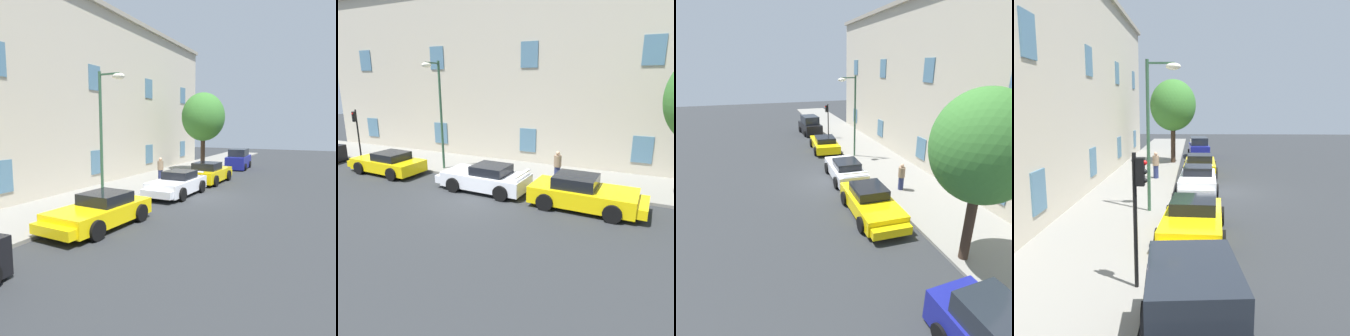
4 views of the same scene
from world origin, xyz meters
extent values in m
plane|color=#2B2D30|center=(0.00, 0.00, 0.00)|extent=(80.00, 80.00, 0.00)
cube|color=gray|center=(0.00, 4.67, 0.07)|extent=(60.00, 4.35, 0.14)
cube|color=#BCB29E|center=(0.00, 9.12, 5.62)|extent=(34.12, 4.56, 11.23)
cube|color=slate|center=(-13.65, 6.81, 1.60)|extent=(1.10, 0.06, 1.50)
cube|color=slate|center=(-6.82, 6.81, 1.60)|extent=(1.10, 0.06, 1.50)
cube|color=slate|center=(0.00, 6.81, 1.60)|extent=(1.10, 0.06, 1.50)
cube|color=slate|center=(6.82, 6.81, 1.60)|extent=(1.10, 0.06, 1.50)
cube|color=slate|center=(-13.65, 6.81, 6.82)|extent=(1.10, 0.06, 1.50)
cube|color=slate|center=(-6.82, 6.81, 6.82)|extent=(1.10, 0.06, 1.50)
cube|color=slate|center=(0.00, 6.81, 6.82)|extent=(1.10, 0.06, 1.50)
cube|color=yellow|center=(-6.74, 1.43, 0.54)|extent=(4.40, 2.25, 0.64)
cube|color=black|center=(-6.42, 1.41, 1.08)|extent=(1.81, 1.69, 0.43)
cube|color=yellow|center=(-8.62, 1.54, 0.46)|extent=(1.40, 1.90, 0.35)
cylinder|color=black|center=(-8.13, 0.52, 0.36)|extent=(0.74, 0.29, 0.73)
cylinder|color=black|center=(-8.00, 2.50, 0.36)|extent=(0.74, 0.29, 0.73)
cylinder|color=black|center=(-5.47, 0.35, 0.36)|extent=(0.74, 0.29, 0.73)
cylinder|color=black|center=(-5.35, 2.33, 0.36)|extent=(0.74, 0.29, 0.73)
cube|color=white|center=(-0.04, 1.19, 0.56)|extent=(4.31, 2.03, 0.70)
cube|color=black|center=(0.28, 1.18, 1.13)|extent=(1.75, 1.57, 0.44)
cube|color=white|center=(-1.91, 1.25, 0.47)|extent=(1.33, 1.78, 0.39)
cube|color=white|center=(1.91, 1.12, 1.13)|extent=(0.22, 1.61, 0.06)
cylinder|color=black|center=(-1.39, 0.29, 0.37)|extent=(0.74, 0.27, 0.73)
cylinder|color=black|center=(-1.32, 2.18, 0.37)|extent=(0.74, 0.27, 0.73)
cylinder|color=black|center=(1.24, 0.20, 0.37)|extent=(0.74, 0.27, 0.73)
cylinder|color=black|center=(1.31, 2.08, 0.37)|extent=(0.74, 0.27, 0.73)
cube|color=yellow|center=(4.78, 0.99, 0.56)|extent=(4.46, 2.09, 0.72)
cube|color=black|center=(4.45, 1.00, 1.17)|extent=(1.80, 1.63, 0.49)
cube|color=yellow|center=(6.72, 0.95, 0.48)|extent=(1.37, 1.86, 0.40)
cylinder|color=black|center=(6.17, 1.95, 0.37)|extent=(0.74, 0.26, 0.73)
cylinder|color=black|center=(6.12, -0.03, 0.37)|extent=(0.74, 0.26, 0.73)
cylinder|color=black|center=(3.44, 2.02, 0.37)|extent=(0.74, 0.26, 0.73)
cylinder|color=black|center=(3.39, 0.04, 0.37)|extent=(0.74, 0.26, 0.73)
cube|color=#1E232B|center=(12.98, 0.96, 1.48)|extent=(2.47, 1.57, 0.66)
cylinder|color=black|center=(11.83, 0.08, 0.31)|extent=(0.64, 0.23, 0.63)
cylinder|color=black|center=(11.74, 1.72, 0.31)|extent=(0.64, 0.23, 0.63)
cube|color=black|center=(-13.21, 1.41, 0.63)|extent=(3.81, 2.01, 1.04)
cube|color=#1E232B|center=(-13.21, 1.41, 1.55)|extent=(2.32, 1.69, 0.80)
cylinder|color=black|center=(-14.25, 0.46, 0.32)|extent=(0.65, 0.25, 0.63)
cylinder|color=black|center=(-14.38, 2.19, 0.32)|extent=(0.65, 0.25, 0.63)
cylinder|color=black|center=(-12.05, 0.64, 0.32)|extent=(0.65, 0.25, 0.63)
cylinder|color=black|center=(-12.18, 2.36, 0.32)|extent=(0.65, 0.25, 0.63)
cylinder|color=#38281E|center=(9.18, 3.03, 1.69)|extent=(0.36, 0.36, 3.10)
ellipsoid|color=#38722D|center=(9.18, 3.03, 4.61)|extent=(3.54, 3.54, 3.93)
cylinder|color=black|center=(-10.62, 2.80, 1.81)|extent=(0.10, 0.10, 3.34)
cube|color=black|center=(-10.62, 2.66, 3.03)|extent=(0.22, 0.20, 0.66)
sphere|color=red|center=(-10.62, 2.55, 3.24)|extent=(0.12, 0.12, 0.12)
sphere|color=black|center=(-10.62, 2.55, 3.03)|extent=(0.12, 0.12, 0.12)
sphere|color=black|center=(-10.62, 2.55, 2.82)|extent=(0.12, 0.12, 0.12)
cylinder|color=#2D5138|center=(-4.11, 3.29, 3.26)|extent=(0.14, 0.14, 6.24)
cube|color=#2D5138|center=(-4.11, 2.74, 6.23)|extent=(0.08, 1.10, 0.08)
ellipsoid|color=#EAE5C6|center=(-4.11, 2.24, 6.10)|extent=(0.44, 0.60, 0.28)
cylinder|color=navy|center=(2.87, 3.74, 0.54)|extent=(0.38, 0.38, 0.79)
cylinder|color=#8C7259|center=(2.87, 3.74, 1.24)|extent=(0.48, 0.48, 0.61)
sphere|color=tan|center=(2.87, 3.74, 1.66)|extent=(0.22, 0.22, 0.22)
camera|label=1|loc=(-16.92, -6.45, 3.91)|focal=35.66mm
camera|label=2|loc=(7.04, -11.66, 5.28)|focal=33.09mm
camera|label=3|loc=(16.14, -4.06, 7.22)|focal=29.42mm
camera|label=4|loc=(-18.76, 1.42, 4.54)|focal=38.18mm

